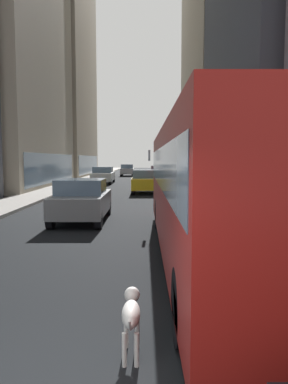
{
  "coord_description": "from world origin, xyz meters",
  "views": [
    {
      "loc": [
        1.15,
        -2.63,
        2.37
      ],
      "look_at": [
        1.12,
        7.95,
        1.4
      ],
      "focal_mm": 33.87,
      "sensor_mm": 36.0,
      "label": 1
    }
  ],
  "objects_px": {
    "transit_bus": "(214,184)",
    "car_silver_sedan": "(128,170)",
    "dalmatian_dog": "(132,313)",
    "car_red_coupe": "(159,173)",
    "car_yellow_taxi": "(146,181)",
    "car_white_van": "(104,175)",
    "car_grey_wagon": "(83,200)"
  },
  "relations": [
    {
      "from": "car_yellow_taxi",
      "to": "car_red_coupe",
      "type": "xyz_separation_m",
      "value": [
        1.6,
        16.18,
        0.0
      ]
    },
    {
      "from": "dalmatian_dog",
      "to": "car_yellow_taxi",
      "type": "bearing_deg",
      "value": 89.43
    },
    {
      "from": "car_silver_sedan",
      "to": "car_white_van",
      "type": "distance_m",
      "value": 15.76
    },
    {
      "from": "car_silver_sedan",
      "to": "car_white_van",
      "type": "height_order",
      "value": "same"
    },
    {
      "from": "car_white_van",
      "to": "dalmatian_dog",
      "type": "bearing_deg",
      "value": -82.95
    },
    {
      "from": "car_yellow_taxi",
      "to": "car_red_coupe",
      "type": "relative_size",
      "value": 0.88
    },
    {
      "from": "car_grey_wagon",
      "to": "car_red_coupe",
      "type": "distance_m",
      "value": 27.96
    },
    {
      "from": "car_silver_sedan",
      "to": "car_red_coupe",
      "type": "bearing_deg",
      "value": -66.72
    },
    {
      "from": "car_white_van",
      "to": "car_grey_wagon",
      "type": "bearing_deg",
      "value": -85.7
    },
    {
      "from": "transit_bus",
      "to": "car_silver_sedan",
      "type": "bearing_deg",
      "value": 95.44
    },
    {
      "from": "car_white_van",
      "to": "car_red_coupe",
      "type": "xyz_separation_m",
      "value": [
        5.6,
        6.38,
        -0.0
      ]
    },
    {
      "from": "dalmatian_dog",
      "to": "car_grey_wagon",
      "type": "bearing_deg",
      "value": 103.16
    },
    {
      "from": "car_yellow_taxi",
      "to": "car_white_van",
      "type": "bearing_deg",
      "value": 112.19
    },
    {
      "from": "car_grey_wagon",
      "to": "car_silver_sedan",
      "type": "bearing_deg",
      "value": 90.0
    },
    {
      "from": "car_silver_sedan",
      "to": "dalmatian_dog",
      "type": "height_order",
      "value": "car_silver_sedan"
    },
    {
      "from": "transit_bus",
      "to": "car_white_van",
      "type": "height_order",
      "value": "transit_bus"
    },
    {
      "from": "car_silver_sedan",
      "to": "car_red_coupe",
      "type": "distance_m",
      "value": 10.12
    },
    {
      "from": "car_yellow_taxi",
      "to": "dalmatian_dog",
      "type": "xyz_separation_m",
      "value": [
        -0.21,
        -20.86,
        -0.31
      ]
    },
    {
      "from": "car_yellow_taxi",
      "to": "car_grey_wagon",
      "type": "bearing_deg",
      "value": -101.8
    },
    {
      "from": "dalmatian_dog",
      "to": "car_red_coupe",
      "type": "bearing_deg",
      "value": 87.2
    },
    {
      "from": "car_red_coupe",
      "to": "dalmatian_dog",
      "type": "bearing_deg",
      "value": -92.8
    },
    {
      "from": "car_white_van",
      "to": "car_yellow_taxi",
      "type": "bearing_deg",
      "value": -67.81
    },
    {
      "from": "car_grey_wagon",
      "to": "car_silver_sedan",
      "type": "height_order",
      "value": "same"
    },
    {
      "from": "transit_bus",
      "to": "car_yellow_taxi",
      "type": "xyz_separation_m",
      "value": [
        -1.6,
        16.49,
        -0.96
      ]
    },
    {
      "from": "car_silver_sedan",
      "to": "car_grey_wagon",
      "type": "bearing_deg",
      "value": -90.0
    },
    {
      "from": "car_red_coupe",
      "to": "car_yellow_taxi",
      "type": "bearing_deg",
      "value": -95.65
    },
    {
      "from": "car_grey_wagon",
      "to": "car_silver_sedan",
      "type": "distance_m",
      "value": 36.97
    },
    {
      "from": "transit_bus",
      "to": "car_white_van",
      "type": "distance_m",
      "value": 26.91
    },
    {
      "from": "car_yellow_taxi",
      "to": "car_white_van",
      "type": "height_order",
      "value": "same"
    },
    {
      "from": "car_grey_wagon",
      "to": "car_red_coupe",
      "type": "height_order",
      "value": "same"
    },
    {
      "from": "car_grey_wagon",
      "to": "car_yellow_taxi",
      "type": "xyz_separation_m",
      "value": [
        2.4,
        11.49,
        -0.0
      ]
    },
    {
      "from": "dalmatian_dog",
      "to": "car_silver_sedan",
      "type": "bearing_deg",
      "value": 92.71
    }
  ]
}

